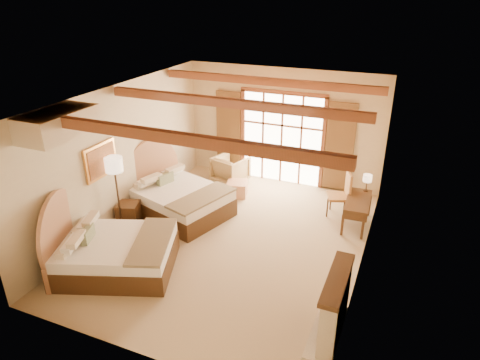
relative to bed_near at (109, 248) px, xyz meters
The scene contains 19 objects.
floor 2.64m from the bed_near, 45.16° to the left, with size 7.00×7.00×0.00m, color tan.
wall_back 5.77m from the bed_near, 71.05° to the left, with size 5.50×5.50×0.00m, color beige.
wall_left 2.37m from the bed_near, 116.35° to the left, with size 7.00×7.00×0.00m, color beige.
wall_right 5.08m from the bed_near, 21.93° to the left, with size 7.00×7.00×0.00m, color beige.
ceiling 3.80m from the bed_near, 45.16° to the left, with size 7.00×7.00×0.00m, color #B67A3E.
ceiling_beams 3.71m from the bed_near, 45.16° to the left, with size 5.39×4.60×0.18m, color brown, non-canonical shape.
french_doors 5.65m from the bed_near, 70.85° to the left, with size 3.95×0.08×2.60m.
fireplace 4.44m from the bed_near, ahead, with size 0.46×1.40×1.16m.
painting 1.92m from the bed_near, 128.36° to the left, with size 0.06×0.95×0.75m.
canopy_valance 2.58m from the bed_near, 164.76° to the right, with size 0.70×1.40×0.45m, color beige.
bed_near is the anchor object (origin of this frame).
bed_far 2.46m from the bed_near, 89.39° to the left, with size 2.69×2.26×1.47m.
nightstand 1.64m from the bed_near, 113.16° to the left, with size 0.47×0.47×0.57m, color #472917.
floor_lamp 1.78m from the bed_near, 118.18° to the left, with size 0.38×0.38×1.80m.
armchair 4.67m from the bed_near, 83.10° to the left, with size 0.84×0.86×0.78m, color #A58654.
ottoman 4.09m from the bed_near, 75.02° to the left, with size 0.52×0.52×0.38m, color #AD784E.
desk 5.54m from the bed_near, 39.97° to the left, with size 0.59×1.27×0.67m.
desk_chair 5.41m from the bed_near, 45.92° to the left, with size 0.65×0.63×1.12m.
desk_lamp 5.99m from the bed_near, 43.29° to the left, with size 0.21×0.21×0.41m.
Camera 1 is at (3.27, -7.38, 5.14)m, focal length 32.00 mm.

